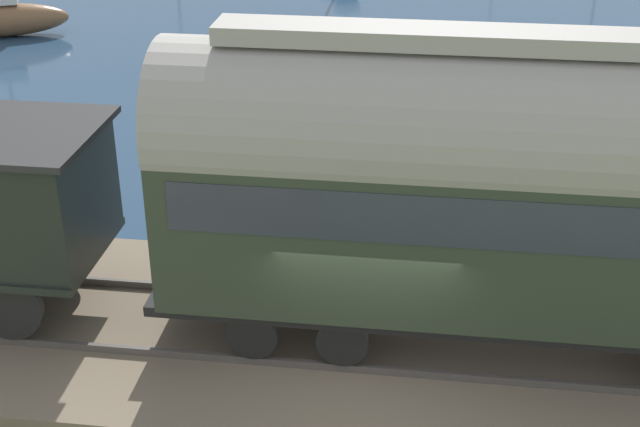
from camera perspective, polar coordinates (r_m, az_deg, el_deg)
The scene contains 3 objects.
ground_plane at distance 13.57m, azimuth 2.92°, elevation -11.04°, with size 200.00×200.00×0.00m, color #607542.
rail_embankment at distance 13.91m, azimuth 3.16°, elevation -8.69°, with size 5.07×56.00×0.61m.
passenger_coach at distance 12.47m, azimuth 12.79°, elevation 1.95°, with size 2.31×10.42×4.70m.
Camera 1 is at (-10.70, -0.74, 8.31)m, focal length 50.00 mm.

